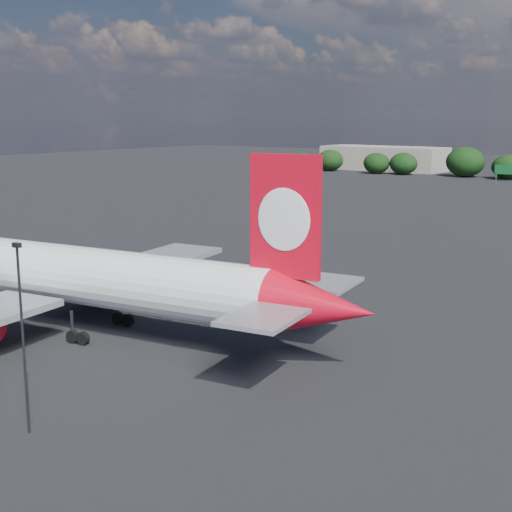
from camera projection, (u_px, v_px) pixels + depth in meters
The scene contains 5 objects.
ground at pixel (366, 246), 104.28m from camera, with size 500.00×500.00×0.00m, color black.
qantas_airliner at pixel (91, 279), 61.74m from camera, with size 49.26×47.02×16.10m.
apron_lamp_post at pixel (22, 329), 41.79m from camera, with size 0.55×0.30×11.67m.
terminal_building at pixel (384, 158), 245.19m from camera, with size 42.00×16.00×8.00m.
highway_sign at pixel (505, 170), 205.04m from camera, with size 6.00×0.30×4.50m.
Camera 1 is at (48.97, -31.57, 18.89)m, focal length 50.00 mm.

